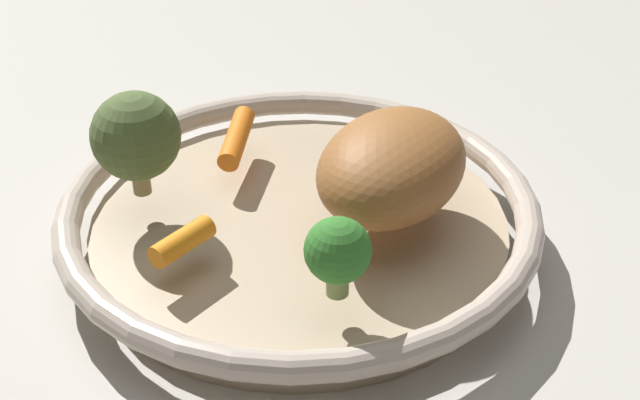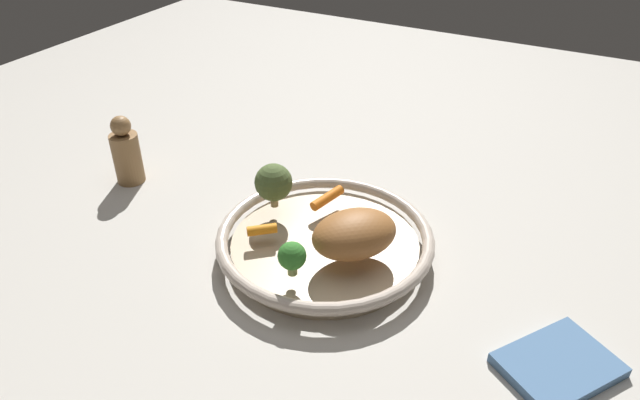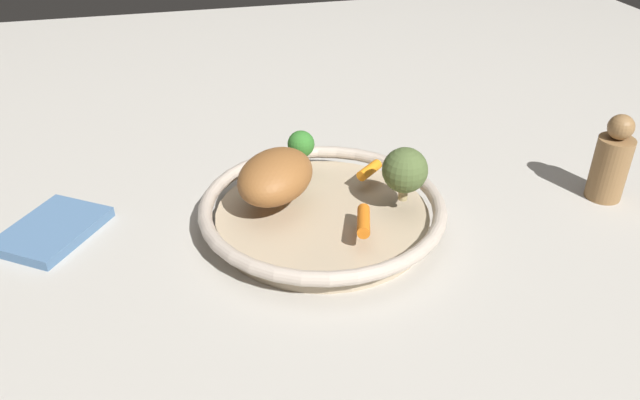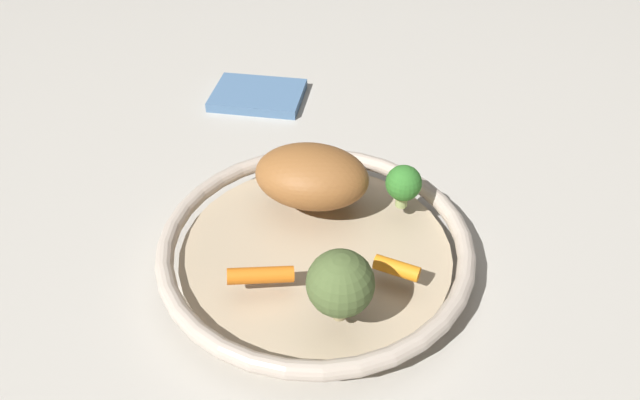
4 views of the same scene
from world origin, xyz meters
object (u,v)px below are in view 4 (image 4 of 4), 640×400
at_px(broccoli_floret_edge, 404,184).
at_px(dish_towel, 258,95).
at_px(roast_chicken_piece, 312,176).
at_px(baby_carrot_center, 261,275).
at_px(broccoli_floret_mid, 340,284).
at_px(baby_carrot_back, 397,268).
at_px(serving_bowl, 316,250).

height_order(broccoli_floret_edge, dish_towel, broccoli_floret_edge).
xyz_separation_m(roast_chicken_piece, baby_carrot_center, (0.10, 0.09, -0.02)).
relative_size(broccoli_floret_edge, dish_towel, 0.38).
xyz_separation_m(roast_chicken_piece, broccoli_floret_mid, (0.05, 0.16, 0.01)).
relative_size(baby_carrot_back, dish_towel, 0.33).
bearing_deg(roast_chicken_piece, broccoli_floret_edge, 147.83).
bearing_deg(roast_chicken_piece, serving_bowl, 68.90).
distance_m(baby_carrot_center, broccoli_floret_edge, 0.19).
relative_size(serving_bowl, dish_towel, 2.45).
bearing_deg(serving_bowl, baby_carrot_back, 121.22).
height_order(serving_bowl, dish_towel, serving_bowl).
bearing_deg(serving_bowl, roast_chicken_piece, -111.10).
height_order(roast_chicken_piece, dish_towel, roast_chicken_piece).
bearing_deg(serving_bowl, dish_towel, -100.60).
distance_m(broccoli_floret_mid, broccoli_floret_edge, 0.17).
xyz_separation_m(broccoli_floret_mid, dish_towel, (-0.09, -0.46, -0.08)).
relative_size(baby_carrot_back, broccoli_floret_edge, 0.88).
distance_m(serving_bowl, broccoli_floret_mid, 0.12).
bearing_deg(baby_carrot_center, broccoli_floret_edge, -167.59).
bearing_deg(dish_towel, baby_carrot_center, 70.23).
bearing_deg(broccoli_floret_edge, serving_bowl, 2.93).
bearing_deg(serving_bowl, baby_carrot_center, 24.94).
relative_size(baby_carrot_back, broccoli_floret_mid, 0.60).
xyz_separation_m(broccoli_floret_edge, dish_towel, (0.04, -0.35, -0.07)).
height_order(roast_chicken_piece, broccoli_floret_mid, broccoli_floret_mid).
distance_m(serving_bowl, roast_chicken_piece, 0.08).
bearing_deg(baby_carrot_center, broccoli_floret_mid, 125.04).
xyz_separation_m(baby_carrot_back, broccoli_floret_mid, (0.07, 0.02, 0.04)).
xyz_separation_m(baby_carrot_back, dish_towel, (-0.02, -0.44, -0.04)).
relative_size(baby_carrot_center, broccoli_floret_mid, 0.86).
distance_m(baby_carrot_back, baby_carrot_center, 0.13).
distance_m(serving_bowl, broccoli_floret_edge, 0.12).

